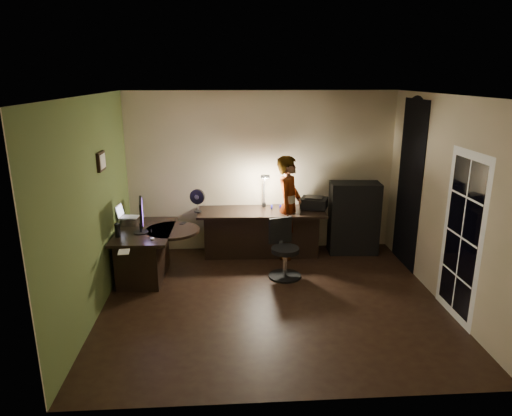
{
  "coord_description": "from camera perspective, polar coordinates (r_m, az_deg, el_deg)",
  "views": [
    {
      "loc": [
        -0.58,
        -5.55,
        2.93
      ],
      "look_at": [
        -0.15,
        1.05,
        1.0
      ],
      "focal_mm": 32.0,
      "sensor_mm": 36.0,
      "label": 1
    }
  ],
  "objects": [
    {
      "name": "wall_left",
      "position": [
        6.01,
        -19.76,
        0.04
      ],
      "size": [
        0.01,
        4.0,
        2.7
      ],
      "primitive_type": "cube",
      "color": "tan",
      "rests_on": "floor"
    },
    {
      "name": "laptop_stand",
      "position": [
        7.18,
        -15.69,
        -1.6
      ],
      "size": [
        0.27,
        0.23,
        0.11
      ],
      "primitive_type": "cube",
      "rotation": [
        0.0,
        0.0,
        0.05
      ],
      "color": "silver",
      "rests_on": "desk_left"
    },
    {
      "name": "mouse",
      "position": [
        6.47,
        -12.88,
        -3.74
      ],
      "size": [
        0.07,
        0.09,
        0.03
      ],
      "primitive_type": "ellipsoid",
      "rotation": [
        0.0,
        0.0,
        0.13
      ],
      "color": "silver",
      "rests_on": "desk_left"
    },
    {
      "name": "desk_right",
      "position": [
        7.64,
        0.69,
        -3.15
      ],
      "size": [
        2.11,
        0.81,
        0.78
      ],
      "primitive_type": "cube",
      "rotation": [
        0.0,
        0.0,
        -0.04
      ],
      "color": "black",
      "rests_on": "floor"
    },
    {
      "name": "wall_front",
      "position": [
        3.93,
        5.15,
        -7.51
      ],
      "size": [
        4.5,
        0.01,
        2.7
      ],
      "primitive_type": "cube",
      "color": "tan",
      "rests_on": "floor"
    },
    {
      "name": "notepad",
      "position": [
        6.11,
        -16.2,
        -5.29
      ],
      "size": [
        0.16,
        0.21,
        0.01
      ],
      "primitive_type": "cube",
      "rotation": [
        0.0,
        0.0,
        0.12
      ],
      "color": "silver",
      "rests_on": "desk_left"
    },
    {
      "name": "person",
      "position": [
        7.47,
        4.1,
        0.07
      ],
      "size": [
        0.61,
        0.72,
        1.7
      ],
      "primitive_type": "imported",
      "rotation": [
        0.0,
        0.0,
        1.17
      ],
      "color": "#D8A88C",
      "rests_on": "floor"
    },
    {
      "name": "cabinet",
      "position": [
        7.88,
        12.12,
        -1.23
      ],
      "size": [
        0.84,
        0.46,
        1.22
      ],
      "primitive_type": "cube",
      "rotation": [
        0.0,
        0.0,
        -0.07
      ],
      "color": "black",
      "rests_on": "floor"
    },
    {
      "name": "framed_picture",
      "position": [
        6.32,
        -18.8,
        5.55
      ],
      "size": [
        0.04,
        0.3,
        0.25
      ],
      "primitive_type": "cube",
      "color": "black",
      "rests_on": "wall_left"
    },
    {
      "name": "ceiling",
      "position": [
        5.59,
        2.31,
        13.94
      ],
      "size": [
        4.5,
        4.0,
        0.01
      ],
      "primitive_type": "cube",
      "color": "silver",
      "rests_on": "floor"
    },
    {
      "name": "headphones",
      "position": [
        7.56,
        2.52,
        0.21
      ],
      "size": [
        0.19,
        0.09,
        0.09
      ],
      "primitive_type": "cube",
      "rotation": [
        0.0,
        0.0,
        -0.05
      ],
      "color": "#09097F",
      "rests_on": "desk_right"
    },
    {
      "name": "wall_back",
      "position": [
        7.74,
        0.65,
        4.48
      ],
      "size": [
        4.5,
        0.01,
        2.7
      ],
      "primitive_type": "cube",
      "color": "tan",
      "rests_on": "floor"
    },
    {
      "name": "laptop",
      "position": [
        7.13,
        -15.63,
        -0.4
      ],
      "size": [
        0.31,
        0.3,
        0.2
      ],
      "primitive_type": "cube",
      "rotation": [
        0.0,
        0.0,
        -0.11
      ],
      "color": "silver",
      "rests_on": "laptop_stand"
    },
    {
      "name": "wall_right",
      "position": [
        6.43,
        22.56,
        0.77
      ],
      "size": [
        0.01,
        4.0,
        2.7
      ],
      "primitive_type": "cube",
      "color": "tan",
      "rests_on": "floor"
    },
    {
      "name": "desk_left",
      "position": [
        7.02,
        -13.52,
        -5.56
      ],
      "size": [
        0.84,
        1.32,
        0.75
      ],
      "primitive_type": "cube",
      "rotation": [
        0.0,
        0.0,
        -0.03
      ],
      "color": "black",
      "rests_on": "floor"
    },
    {
      "name": "speaker",
      "position": [
        6.67,
        -16.93,
        -2.69
      ],
      "size": [
        0.09,
        0.09,
        0.19
      ],
      "primitive_type": "cylinder",
      "rotation": [
        0.0,
        0.0,
        0.17
      ],
      "color": "black",
      "rests_on": "desk_left"
    },
    {
      "name": "office_chair",
      "position": [
        6.81,
        3.68,
        -5.22
      ],
      "size": [
        0.61,
        0.61,
        0.88
      ],
      "primitive_type": "cube",
      "rotation": [
        0.0,
        0.0,
        0.29
      ],
      "color": "black",
      "rests_on": "floor"
    },
    {
      "name": "floor",
      "position": [
        6.31,
        2.02,
        -11.48
      ],
      "size": [
        4.5,
        4.0,
        0.01
      ],
      "primitive_type": "cube",
      "color": "black",
      "rests_on": "ground"
    },
    {
      "name": "printer",
      "position": [
        7.65,
        7.27,
        0.7
      ],
      "size": [
        0.51,
        0.46,
        0.19
      ],
      "primitive_type": "cube",
      "rotation": [
        0.0,
        0.0,
        -0.35
      ],
      "color": "black",
      "rests_on": "desk_right"
    },
    {
      "name": "arched_doorway",
      "position": [
        7.45,
        18.63,
        2.76
      ],
      "size": [
        0.01,
        0.9,
        2.6
      ],
      "primitive_type": "cube",
      "color": "black",
      "rests_on": "floor"
    },
    {
      "name": "green_wall_overlay",
      "position": [
        6.01,
        -19.62,
        0.05
      ],
      "size": [
        0.0,
        4.0,
        2.7
      ],
      "primitive_type": "cube",
      "color": "#4C602E",
      "rests_on": "floor"
    },
    {
      "name": "desk_fan",
      "position": [
        7.4,
        -7.32,
        0.93
      ],
      "size": [
        0.27,
        0.2,
        0.38
      ],
      "primitive_type": "cube",
      "rotation": [
        0.0,
        0.0,
        -0.3
      ],
      "color": "black",
      "rests_on": "desk_right"
    },
    {
      "name": "desk_lamp",
      "position": [
        7.63,
        1.01,
        2.42
      ],
      "size": [
        0.2,
        0.3,
        0.61
      ],
      "primitive_type": "cube",
      "rotation": [
        0.0,
        0.0,
        0.21
      ],
      "color": "black",
      "rests_on": "desk_right"
    },
    {
      "name": "pen",
      "position": [
        6.82,
        -12.96,
        -2.79
      ],
      "size": [
        0.04,
        0.14,
        0.01
      ],
      "primitive_type": "cube",
      "rotation": [
        0.0,
        0.0,
        0.2
      ],
      "color": "black",
      "rests_on": "desk_left"
    },
    {
      "name": "phone",
      "position": [
        7.08,
        -9.09,
        -1.88
      ],
      "size": [
        0.11,
        0.14,
        0.01
      ],
      "primitive_type": "cube",
      "rotation": [
        0.0,
        0.0,
        -0.35
      ],
      "color": "black",
      "rests_on": "desk_left"
    },
    {
      "name": "french_door",
      "position": [
        6.04,
        24.33,
        -3.37
      ],
      "size": [
        0.02,
        0.92,
        2.1
      ],
      "primitive_type": "cube",
      "color": "white",
      "rests_on": "floor"
    },
    {
      "name": "monitor",
      "position": [
        6.73,
        -14.27,
        -1.59
      ],
      "size": [
        0.2,
        0.55,
        0.35
      ],
      "primitive_type": "cube",
      "rotation": [
        0.0,
        0.0,
        0.18
      ],
      "color": "black",
      "rests_on": "desk_left"
    }
  ]
}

